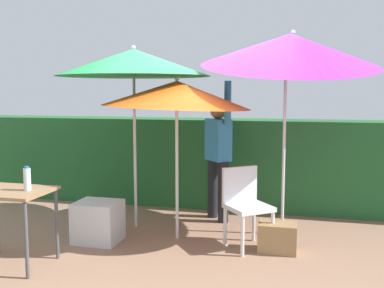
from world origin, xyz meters
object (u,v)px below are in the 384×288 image
at_px(umbrella_rainbow, 134,63).
at_px(folding_table, 9,199).
at_px(crate_cardboard, 277,237).
at_px(bottle_water, 27,179).
at_px(person_vendor, 218,152).
at_px(umbrella_yellow, 290,50).
at_px(cooler_box, 98,222).
at_px(chair_plastic, 245,202).
at_px(umbrella_orange, 177,94).

distance_m(umbrella_rainbow, folding_table, 2.20).
distance_m(crate_cardboard, bottle_water, 2.68).
relative_size(person_vendor, crate_cardboard, 4.57).
height_order(umbrella_yellow, cooler_box, umbrella_yellow).
bearing_deg(cooler_box, chair_plastic, 8.63).
xyz_separation_m(umbrella_orange, crate_cardboard, (1.18, -0.16, -1.55)).
bearing_deg(folding_table, umbrella_orange, 40.28).
bearing_deg(crate_cardboard, person_vendor, 129.14).
bearing_deg(umbrella_yellow, cooler_box, -159.23).
relative_size(chair_plastic, folding_table, 1.11).
distance_m(chair_plastic, cooler_box, 1.72).
bearing_deg(chair_plastic, umbrella_orange, 174.66).
relative_size(person_vendor, folding_table, 2.35).
relative_size(chair_plastic, cooler_box, 1.76).
height_order(umbrella_orange, folding_table, umbrella_orange).
distance_m(umbrella_rainbow, crate_cardboard, 2.71).
bearing_deg(umbrella_yellow, crate_cardboard, -95.54).
bearing_deg(chair_plastic, folding_table, -153.40).
xyz_separation_m(umbrella_orange, bottle_water, (-1.20, -1.16, -0.83)).
bearing_deg(folding_table, crate_cardboard, 21.63).
height_order(umbrella_orange, cooler_box, umbrella_orange).
distance_m(umbrella_yellow, cooler_box, 3.01).
xyz_separation_m(cooler_box, crate_cardboard, (2.04, 0.17, -0.08)).
bearing_deg(umbrella_orange, chair_plastic, -5.34).
bearing_deg(umbrella_rainbow, person_vendor, 30.46).
xyz_separation_m(umbrella_yellow, person_vendor, (-0.92, 0.43, -1.29)).
height_order(folding_table, bottle_water, bottle_water).
xyz_separation_m(person_vendor, cooler_box, (-1.18, -1.23, -0.70)).
xyz_separation_m(umbrella_rainbow, crate_cardboard, (1.83, -0.49, -1.94)).
bearing_deg(umbrella_orange, umbrella_rainbow, 153.54).
distance_m(cooler_box, crate_cardboard, 2.05).
xyz_separation_m(chair_plastic, bottle_water, (-2.02, -1.08, 0.37)).
bearing_deg(bottle_water, crate_cardboard, 22.70).
height_order(person_vendor, bottle_water, person_vendor).
xyz_separation_m(umbrella_orange, chair_plastic, (0.82, -0.08, -1.20)).
bearing_deg(person_vendor, umbrella_orange, -109.73).
bearing_deg(umbrella_yellow, folding_table, -147.97).
relative_size(umbrella_yellow, crate_cardboard, 6.47).
bearing_deg(umbrella_rainbow, umbrella_yellow, 4.33).
distance_m(umbrella_orange, crate_cardboard, 1.96).
bearing_deg(crate_cardboard, bottle_water, -157.30).
relative_size(cooler_box, bottle_water, 2.11).
distance_m(umbrella_rainbow, cooler_box, 1.98).
bearing_deg(folding_table, bottle_water, 7.65).
distance_m(umbrella_rainbow, bottle_water, 1.99).
bearing_deg(umbrella_rainbow, umbrella_orange, -26.46).
relative_size(cooler_box, folding_table, 0.63).
distance_m(person_vendor, cooler_box, 1.84).
bearing_deg(cooler_box, folding_table, -122.05).
height_order(crate_cardboard, folding_table, folding_table).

